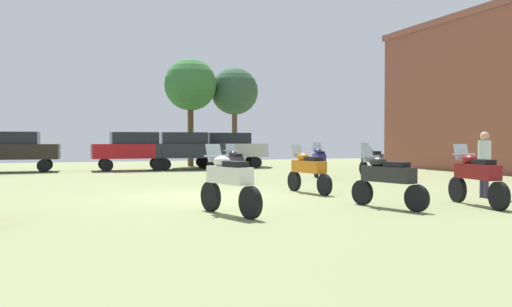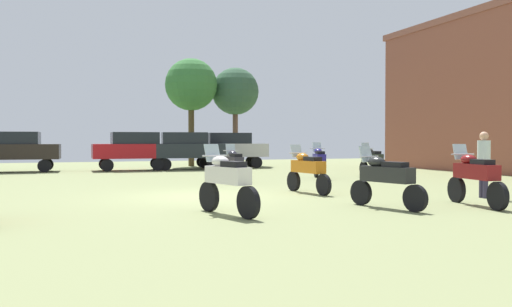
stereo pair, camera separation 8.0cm
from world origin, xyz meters
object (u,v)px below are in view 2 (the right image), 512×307
(car_5, at_px, (184,148))
(car_2, at_px, (135,148))
(motorcycle_12, at_px, (319,161))
(motorcycle_1, at_px, (227,180))
(motorcycle_4, at_px, (475,176))
(motorcycle_11, at_px, (235,164))
(person_3, at_px, (484,159))
(motorcycle_8, at_px, (386,178))
(motorcycle_7, at_px, (372,160))
(car_6, at_px, (14,149))
(car_4, at_px, (229,147))
(tree_3, at_px, (235,92))
(motorcycle_6, at_px, (307,169))
(tree_2, at_px, (191,85))

(car_5, bearing_deg, car_2, 92.51)
(motorcycle_12, bearing_deg, car_2, 142.91)
(motorcycle_1, bearing_deg, motorcycle_4, -22.45)
(motorcycle_1, bearing_deg, motorcycle_11, 54.30)
(motorcycle_11, distance_m, car_5, 9.30)
(motorcycle_12, height_order, person_3, person_3)
(motorcycle_8, bearing_deg, motorcycle_7, 43.95)
(car_2, xyz_separation_m, person_3, (7.22, -16.99, -0.10))
(motorcycle_7, bearing_deg, motorcycle_4, -104.10)
(car_5, bearing_deg, motorcycle_12, -149.98)
(motorcycle_7, height_order, car_6, car_6)
(car_4, relative_size, tree_3, 0.73)
(motorcycle_12, bearing_deg, car_6, 159.65)
(motorcycle_4, height_order, car_5, car_5)
(motorcycle_7, relative_size, motorcycle_12, 1.07)
(motorcycle_6, relative_size, car_6, 0.50)
(car_2, relative_size, car_4, 0.96)
(motorcycle_7, bearing_deg, tree_2, 117.12)
(motorcycle_6, relative_size, motorcycle_11, 1.06)
(motorcycle_4, relative_size, tree_3, 0.37)
(motorcycle_7, xyz_separation_m, car_4, (-3.53, 9.49, 0.44))
(motorcycle_1, height_order, tree_2, tree_2)
(car_5, bearing_deg, motorcycle_7, -136.17)
(motorcycle_12, relative_size, tree_3, 0.34)
(motorcycle_7, relative_size, motorcycle_8, 1.03)
(motorcycle_4, relative_size, motorcycle_12, 1.10)
(motorcycle_6, relative_size, car_2, 0.51)
(motorcycle_6, bearing_deg, car_2, 94.93)
(car_4, height_order, car_6, same)
(tree_2, relative_size, tree_3, 1.06)
(car_5, bearing_deg, motorcycle_4, -163.67)
(motorcycle_1, distance_m, tree_3, 23.19)
(car_2, bearing_deg, person_3, -156.70)
(tree_3, bearing_deg, motorcycle_11, -107.91)
(motorcycle_6, relative_size, tree_2, 0.34)
(motorcycle_1, xyz_separation_m, motorcycle_11, (2.82, 8.29, -0.03))
(motorcycle_7, bearing_deg, car_5, 131.62)
(person_3, xyz_separation_m, tree_2, (-3.35, 20.60, 3.86))
(motorcycle_7, bearing_deg, motorcycle_12, -170.82)
(motorcycle_4, bearing_deg, motorcycle_12, 94.72)
(motorcycle_8, bearing_deg, person_3, -0.92)
(tree_3, bearing_deg, car_2, -149.91)
(motorcycle_11, distance_m, motorcycle_12, 3.92)
(car_2, bearing_deg, motorcycle_1, 179.12)
(motorcycle_4, height_order, motorcycle_11, motorcycle_4)
(motorcycle_12, relative_size, person_3, 1.15)
(motorcycle_11, relative_size, car_5, 0.47)
(tree_2, distance_m, tree_3, 2.96)
(person_3, xyz_separation_m, tree_3, (-0.42, 20.93, 3.58))
(motorcycle_8, bearing_deg, motorcycle_1, 161.47)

